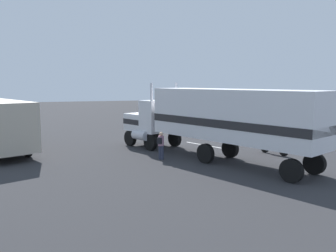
# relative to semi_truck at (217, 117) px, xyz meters

# --- Properties ---
(ground_plane) EXTENTS (120.00, 120.00, 0.00)m
(ground_plane) POSITION_rel_semi_truck_xyz_m (6.00, 2.14, -2.52)
(ground_plane) COLOR #2D2D30
(lane_stripe_near) EXTENTS (4.04, 2.04, 0.01)m
(lane_stripe_near) POSITION_rel_semi_truck_xyz_m (4.28, -1.36, -2.52)
(lane_stripe_near) COLOR silver
(lane_stripe_near) RESTS_ON ground_plane
(lane_stripe_mid) EXTENTS (4.14, 1.81, 0.01)m
(lane_stripe_mid) POSITION_rel_semi_truck_xyz_m (5.74, -3.64, -2.52)
(lane_stripe_mid) COLOR silver
(lane_stripe_mid) RESTS_ON ground_plane
(semi_truck) EXTENTS (13.88, 8.29, 4.50)m
(semi_truck) POSITION_rel_semi_truck_xyz_m (0.00, 0.00, 0.00)
(semi_truck) COLOR white
(semi_truck) RESTS_ON ground_plane
(person_bystander) EXTENTS (0.46, 0.46, 1.63)m
(person_bystander) POSITION_rel_semi_truck_xyz_m (1.07, 3.09, -1.63)
(person_bystander) COLOR #2D3347
(person_bystander) RESTS_ON ground_plane
(motorcycle) EXTENTS (2.02, 0.79, 1.12)m
(motorcycle) POSITION_rel_semi_truck_xyz_m (0.46, -4.16, -2.04)
(motorcycle) COLOR black
(motorcycle) RESTS_ON ground_plane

